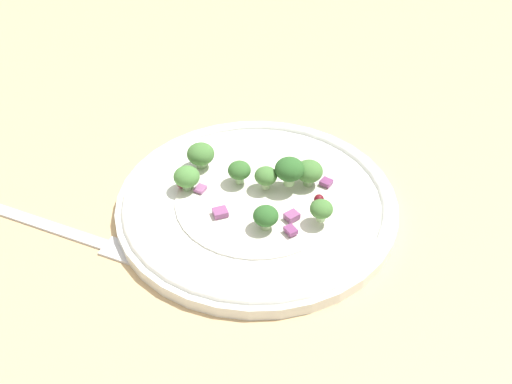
{
  "coord_description": "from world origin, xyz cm",
  "views": [
    {
      "loc": [
        48.63,
        10.44,
        45.38
      ],
      "look_at": [
        0.35,
        -1.73,
        2.7
      ],
      "focal_mm": 48.53,
      "sensor_mm": 36.0,
      "label": 1
    }
  ],
  "objects_px": {
    "plate": "(256,206)",
    "fork": "(65,231)",
    "broccoli_floret_2": "(201,155)",
    "broccoli_floret_1": "(239,171)",
    "broccoli_floret_0": "(321,209)"
  },
  "relations": [
    {
      "from": "broccoli_floret_1",
      "to": "fork",
      "type": "xyz_separation_m",
      "value": [
        0.09,
        -0.15,
        -0.03
      ]
    },
    {
      "from": "plate",
      "to": "broccoli_floret_1",
      "type": "height_order",
      "value": "broccoli_floret_1"
    },
    {
      "from": "broccoli_floret_0",
      "to": "broccoli_floret_2",
      "type": "xyz_separation_m",
      "value": [
        -0.05,
        -0.13,
        -0.0
      ]
    },
    {
      "from": "plate",
      "to": "broccoli_floret_1",
      "type": "bearing_deg",
      "value": -136.47
    },
    {
      "from": "fork",
      "to": "broccoli_floret_2",
      "type": "bearing_deg",
      "value": 137.85
    },
    {
      "from": "broccoli_floret_0",
      "to": "fork",
      "type": "distance_m",
      "value": 0.24
    },
    {
      "from": "broccoli_floret_2",
      "to": "fork",
      "type": "height_order",
      "value": "broccoli_floret_2"
    },
    {
      "from": "broccoli_floret_1",
      "to": "fork",
      "type": "distance_m",
      "value": 0.18
    },
    {
      "from": "broccoli_floret_1",
      "to": "broccoli_floret_2",
      "type": "bearing_deg",
      "value": -109.83
    },
    {
      "from": "broccoli_floret_1",
      "to": "broccoli_floret_2",
      "type": "distance_m",
      "value": 0.05
    },
    {
      "from": "broccoli_floret_1",
      "to": "broccoli_floret_2",
      "type": "relative_size",
      "value": 0.81
    },
    {
      "from": "plate",
      "to": "fork",
      "type": "height_order",
      "value": "plate"
    },
    {
      "from": "plate",
      "to": "fork",
      "type": "xyz_separation_m",
      "value": [
        0.07,
        -0.17,
        -0.01
      ]
    },
    {
      "from": "broccoli_floret_0",
      "to": "broccoli_floret_1",
      "type": "distance_m",
      "value": 0.1
    },
    {
      "from": "plate",
      "to": "broccoli_floret_2",
      "type": "xyz_separation_m",
      "value": [
        -0.04,
        -0.07,
        0.02
      ]
    }
  ]
}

